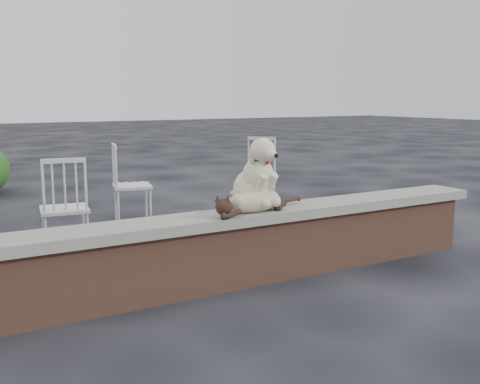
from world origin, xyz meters
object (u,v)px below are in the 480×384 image
cat (254,200)px  chair_d (259,173)px  chair_c (64,207)px  chair_e (132,184)px  dog (252,172)px

cat → chair_d: 3.09m
chair_c → chair_e: 1.41m
cat → chair_c: bearing=116.8°
dog → chair_c: 1.86m
chair_e → chair_d: 1.77m
chair_c → chair_d: bearing=-150.2°
cat → chair_c: size_ratio=1.17×
chair_c → chair_d: same height
dog → chair_e: 2.41m
chair_c → chair_d: 2.98m
dog → chair_d: dog is taller
dog → chair_d: size_ratio=0.62×
dog → cat: size_ratio=0.53×
chair_d → dog: bearing=-79.8°
chair_e → dog: bearing=-162.8°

